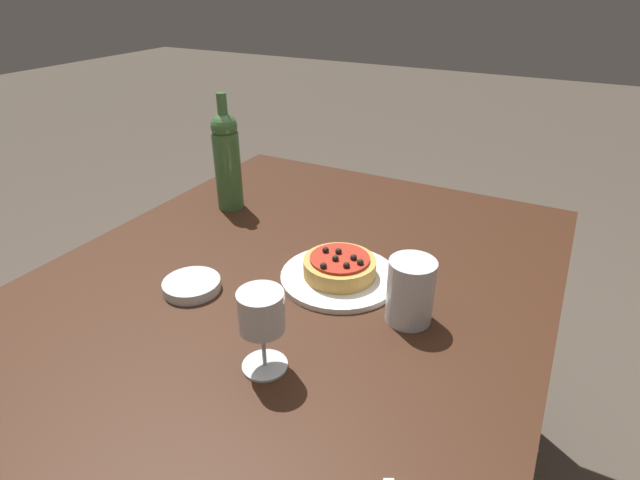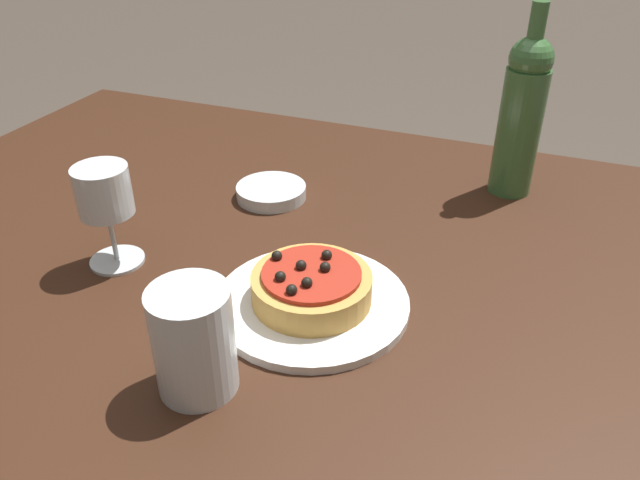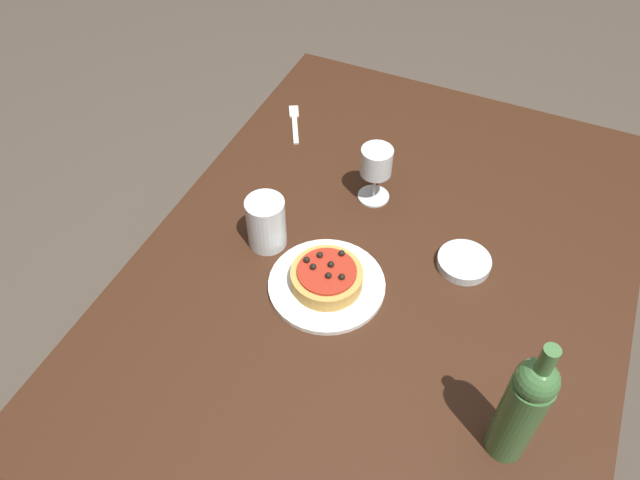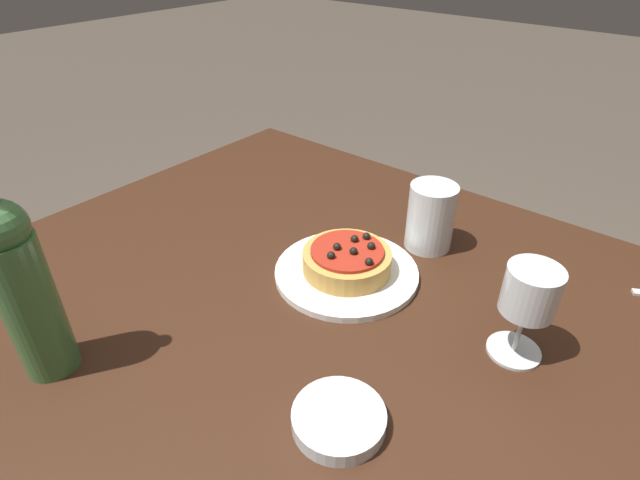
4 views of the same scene
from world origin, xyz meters
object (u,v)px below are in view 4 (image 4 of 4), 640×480
at_px(dinner_plate, 346,272).
at_px(wine_glass, 530,295).
at_px(water_cup, 431,217).
at_px(pizza, 347,260).
at_px(wine_bottle, 23,287).
at_px(side_bowl, 339,419).
at_px(dining_table, 361,364).

height_order(dinner_plate, wine_glass, wine_glass).
xyz_separation_m(dinner_plate, water_cup, (-0.06, -0.17, 0.06)).
xyz_separation_m(dinner_plate, pizza, (-0.00, -0.00, 0.03)).
bearing_deg(wine_glass, wine_bottle, 41.54).
relative_size(pizza, side_bowl, 1.30).
xyz_separation_m(dining_table, wine_glass, (-0.20, -0.10, 0.18)).
bearing_deg(pizza, wine_bottle, 65.73).
bearing_deg(dining_table, wine_glass, -153.31).
bearing_deg(side_bowl, dining_table, -64.94).
bearing_deg(pizza, side_bowl, 125.09).
height_order(water_cup, side_bowl, water_cup).
xyz_separation_m(dinner_plate, side_bowl, (-0.18, 0.25, 0.00)).
bearing_deg(wine_glass, dining_table, 26.69).
bearing_deg(dining_table, side_bowl, 115.06).
relative_size(dining_table, wine_glass, 9.57).
relative_size(dining_table, water_cup, 11.26).
height_order(pizza, side_bowl, pizza).
distance_m(pizza, water_cup, 0.19).
height_order(wine_glass, water_cup, wine_glass).
xyz_separation_m(dining_table, pizza, (0.10, -0.09, 0.11)).
distance_m(dinner_plate, side_bowl, 0.31).
distance_m(wine_glass, side_bowl, 0.30).
relative_size(wine_glass, side_bowl, 1.26).
bearing_deg(wine_glass, side_bowl, 64.99).
distance_m(dinner_plate, pizza, 0.03).
height_order(dinner_plate, water_cup, water_cup).
bearing_deg(wine_bottle, pizza, -114.27).
height_order(wine_glass, side_bowl, wine_glass).
distance_m(wine_glass, water_cup, 0.29).
bearing_deg(dining_table, water_cup, -81.43).
bearing_deg(side_bowl, wine_bottle, 25.47).
distance_m(dining_table, pizza, 0.18).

